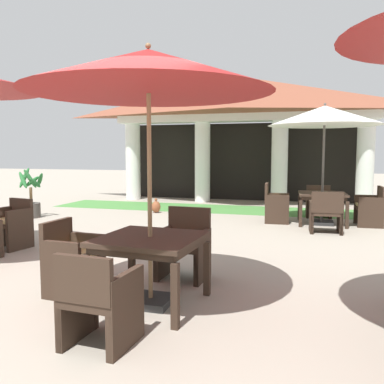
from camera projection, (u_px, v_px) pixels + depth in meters
The scene contains 17 objects.
ground_plane at pixel (92, 306), 4.39m from camera, with size 60.00×60.00×0.00m, color #9E9384.
background_pavilion at pixel (241, 108), 13.12m from camera, with size 8.69×2.82×4.00m.
lawn_strip at pixel (230, 209), 11.77m from camera, with size 10.49×1.81×0.01m, color #47843D.
patio_table_near_foreground at pixel (150, 245), 4.38m from camera, with size 1.10×1.10×0.75m.
patio_umbrella_near_foreground at pixel (148, 73), 4.21m from camera, with size 2.58×2.58×2.75m.
patio_chair_near_foreground_north at pixel (184, 246), 5.35m from camera, with size 0.64×0.58×0.91m.
patio_chair_near_foreground_south at pixel (99, 300), 3.46m from camera, with size 0.57×0.59×0.83m.
patio_chair_near_foreground_west at pixel (72, 259), 4.74m from camera, with size 0.55×0.58×0.85m.
patio_chair_mid_left_north at pixel (12, 224), 7.03m from camera, with size 0.63×0.63×0.83m.
patio_table_mid_right at pixel (322, 197), 9.32m from camera, with size 1.09×1.09×0.72m.
patio_umbrella_mid_right at pixel (325, 116), 9.15m from camera, with size 2.51×2.51×2.73m.
patio_chair_mid_right_west at pixel (276, 205), 9.57m from camera, with size 0.58×0.59×0.92m.
patio_chair_mid_right_east at pixel (371, 208), 9.11m from camera, with size 0.58×0.65×0.89m.
patio_chair_mid_right_north at pixel (319, 202), 10.34m from camera, with size 0.64×0.57×0.79m.
patio_chair_mid_right_south at pixel (326, 213), 8.34m from camera, with size 0.66×0.61×0.86m.
potted_palm_left_edge at pixel (31, 201), 10.28m from camera, with size 0.69×0.69×1.27m.
terracotta_urn at pixel (156, 207), 11.13m from camera, with size 0.24×0.24×0.40m.
Camera 1 is at (2.22, -3.78, 1.64)m, focal length 38.43 mm.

